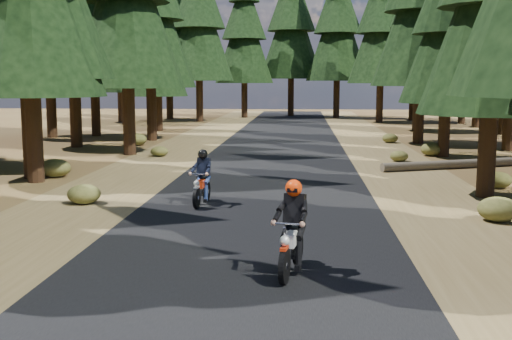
{
  "coord_description": "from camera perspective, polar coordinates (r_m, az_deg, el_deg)",
  "views": [
    {
      "loc": [
        1.06,
        -13.16,
        3.13
      ],
      "look_at": [
        0.0,
        1.5,
        1.1
      ],
      "focal_mm": 45.0,
      "sensor_mm": 36.0,
      "label": 1
    }
  ],
  "objects": [
    {
      "name": "shoulder_l",
      "position": [
        19.27,
        -13.01,
        -1.67
      ],
      "size": [
        3.2,
        100.0,
        0.01
      ],
      "primitive_type": "cube",
      "color": "brown",
      "rests_on": "ground"
    },
    {
      "name": "road",
      "position": [
        18.45,
        0.78,
        -1.88
      ],
      "size": [
        6.0,
        100.0,
        0.01
      ],
      "primitive_type": "cube",
      "color": "black",
      "rests_on": "ground"
    },
    {
      "name": "rider_follow",
      "position": [
        16.38,
        -4.85,
        -1.49
      ],
      "size": [
        0.62,
        1.62,
        1.41
      ],
      "rotation": [
        0.0,
        0.0,
        3.05
      ],
      "color": "#A6270B",
      "rests_on": "road"
    },
    {
      "name": "understory_shrubs",
      "position": [
        20.76,
        2.04,
        -0.06
      ],
      "size": [
        14.87,
        28.74,
        0.62
      ],
      "color": "#474C1E",
      "rests_on": "ground"
    },
    {
      "name": "rider_lead",
      "position": [
        10.51,
        3.18,
        -6.54
      ],
      "size": [
        0.82,
        1.79,
        1.54
      ],
      "rotation": [
        0.0,
        0.0,
        2.96
      ],
      "color": "silver",
      "rests_on": "road"
    },
    {
      "name": "log_near",
      "position": [
        24.31,
        17.25,
        0.49
      ],
      "size": [
        5.61,
        2.59,
        0.32
      ],
      "primitive_type": "cylinder",
      "rotation": [
        0.0,
        1.57,
        0.4
      ],
      "color": "#4C4233",
      "rests_on": "ground"
    },
    {
      "name": "shoulder_r",
      "position": [
        18.76,
        14.96,
        -2.0
      ],
      "size": [
        3.2,
        100.0,
        0.01
      ],
      "primitive_type": "cube",
      "color": "brown",
      "rests_on": "ground"
    },
    {
      "name": "ground",
      "position": [
        13.57,
        -0.46,
        -5.48
      ],
      "size": [
        120.0,
        120.0,
        0.0
      ],
      "primitive_type": "plane",
      "color": "#4C311B",
      "rests_on": "ground"
    }
  ]
}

